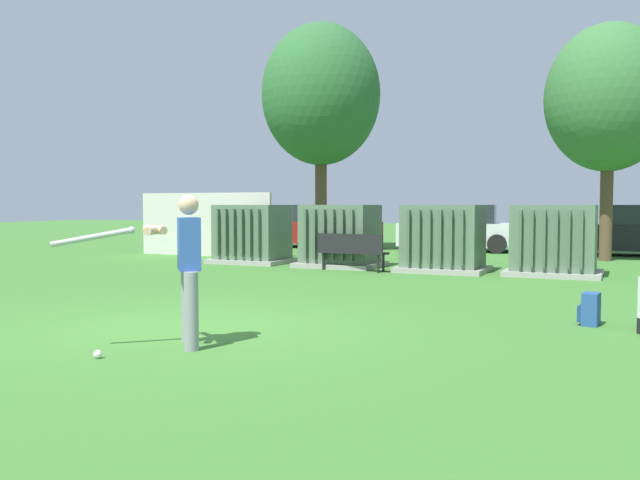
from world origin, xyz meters
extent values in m
plane|color=#3D752D|center=(0.00, 0.00, 0.00)|extent=(96.00, 96.00, 0.00)
cube|color=beige|center=(-7.01, 10.50, 1.00)|extent=(4.80, 0.12, 2.00)
cube|color=#9E9B93|center=(-4.31, 8.90, 0.06)|extent=(2.10, 1.70, 0.12)
cube|color=#567056|center=(-4.31, 8.90, 0.87)|extent=(1.80, 1.40, 1.50)
cube|color=#495F49|center=(-4.94, 8.14, 0.87)|extent=(0.06, 0.12, 1.27)
cube|color=#495F49|center=(-4.69, 8.14, 0.87)|extent=(0.06, 0.12, 1.27)
cube|color=#495F49|center=(-4.43, 8.14, 0.87)|extent=(0.06, 0.12, 1.27)
cube|color=#495F49|center=(-4.18, 8.14, 0.87)|extent=(0.06, 0.12, 1.27)
cube|color=#495F49|center=(-3.92, 8.14, 0.87)|extent=(0.06, 0.12, 1.27)
cube|color=#495F49|center=(-3.67, 8.14, 0.87)|extent=(0.06, 0.12, 1.27)
cube|color=#9E9B93|center=(-1.62, 8.85, 0.06)|extent=(2.10, 1.70, 0.12)
cube|color=#567056|center=(-1.62, 8.85, 0.87)|extent=(1.80, 1.40, 1.50)
cube|color=#495F49|center=(-2.26, 8.09, 0.87)|extent=(0.06, 0.12, 1.27)
cube|color=#495F49|center=(-2.00, 8.09, 0.87)|extent=(0.06, 0.12, 1.27)
cube|color=#495F49|center=(-1.75, 8.09, 0.87)|extent=(0.06, 0.12, 1.27)
cube|color=#495F49|center=(-1.49, 8.09, 0.87)|extent=(0.06, 0.12, 1.27)
cube|color=#495F49|center=(-1.24, 8.09, 0.87)|extent=(0.06, 0.12, 1.27)
cube|color=#495F49|center=(-0.98, 8.09, 0.87)|extent=(0.06, 0.12, 1.27)
cube|color=#9E9B93|center=(1.14, 8.76, 0.06)|extent=(2.10, 1.70, 0.12)
cube|color=#567056|center=(1.14, 8.76, 0.87)|extent=(1.80, 1.40, 1.50)
cube|color=#495F49|center=(0.51, 8.00, 0.87)|extent=(0.06, 0.12, 1.27)
cube|color=#495F49|center=(0.76, 8.00, 0.87)|extent=(0.06, 0.12, 1.27)
cube|color=#495F49|center=(1.02, 8.00, 0.87)|extent=(0.06, 0.12, 1.27)
cube|color=#495F49|center=(1.27, 8.00, 0.87)|extent=(0.06, 0.12, 1.27)
cube|color=#495F49|center=(1.53, 8.00, 0.87)|extent=(0.06, 0.12, 1.27)
cube|color=#495F49|center=(1.78, 8.00, 0.87)|extent=(0.06, 0.12, 1.27)
cube|color=#9E9B93|center=(3.68, 8.93, 0.06)|extent=(2.10, 1.70, 0.12)
cube|color=#567056|center=(3.68, 8.93, 0.87)|extent=(1.80, 1.40, 1.50)
cube|color=#495F49|center=(3.04, 8.17, 0.87)|extent=(0.06, 0.12, 1.27)
cube|color=#495F49|center=(3.29, 8.17, 0.87)|extent=(0.06, 0.12, 1.27)
cube|color=#495F49|center=(3.55, 8.17, 0.87)|extent=(0.06, 0.12, 1.27)
cube|color=#495F49|center=(3.80, 8.17, 0.87)|extent=(0.06, 0.12, 1.27)
cube|color=#495F49|center=(4.06, 8.17, 0.87)|extent=(0.06, 0.12, 1.27)
cube|color=#495F49|center=(4.31, 8.17, 0.87)|extent=(0.06, 0.12, 1.27)
cube|color=black|center=(-0.92, 8.00, 0.45)|extent=(1.83, 0.60, 0.05)
cube|color=black|center=(-0.94, 7.82, 0.70)|extent=(1.79, 0.25, 0.44)
cylinder|color=black|center=(-1.66, 8.23, 0.21)|extent=(0.06, 0.06, 0.42)
cylinder|color=black|center=(-0.14, 8.05, 0.21)|extent=(0.06, 0.06, 0.42)
cylinder|color=black|center=(-1.70, 7.95, 0.21)|extent=(0.06, 0.06, 0.42)
cylinder|color=black|center=(-0.18, 7.77, 0.21)|extent=(0.06, 0.06, 0.42)
cylinder|color=gray|center=(0.83, -1.13, 0.44)|extent=(0.16, 0.16, 0.88)
cylinder|color=gray|center=(0.52, -0.76, 0.44)|extent=(0.16, 0.16, 0.88)
cube|color=#3359B2|center=(0.68, -0.95, 1.18)|extent=(0.44, 0.46, 0.60)
sphere|color=#DBAD89|center=(0.68, -0.95, 1.62)|extent=(0.23, 0.23, 0.23)
cylinder|color=#DBAD89|center=(0.45, -1.26, 1.34)|extent=(0.28, 0.54, 0.09)
cylinder|color=#DBAD89|center=(0.33, -1.12, 1.34)|extent=(0.51, 0.35, 0.09)
cylinder|color=#B2B2B7|center=(-0.13, -1.63, 1.27)|extent=(0.69, 0.60, 0.21)
sphere|color=#B2B2B7|center=(0.20, -1.35, 1.34)|extent=(0.08, 0.08, 0.08)
sphere|color=white|center=(0.16, -1.87, 0.04)|extent=(0.09, 0.09, 0.09)
cube|color=#264C8C|center=(4.80, 2.41, 0.22)|extent=(0.24, 0.34, 0.44)
cube|color=navy|center=(4.67, 2.43, 0.15)|extent=(0.09, 0.23, 0.22)
cylinder|color=brown|center=(-4.73, 14.39, 1.70)|extent=(0.42, 0.42, 3.40)
ellipsoid|color=#2D6633|center=(-4.73, 14.39, 5.51)|extent=(4.18, 4.18, 4.97)
cylinder|color=brown|center=(4.63, 13.82, 1.45)|extent=(0.36, 0.36, 2.90)
ellipsoid|color=#387038|center=(4.63, 13.82, 4.70)|extent=(3.56, 3.56, 4.23)
cube|color=maroon|center=(-5.25, 15.73, 0.58)|extent=(4.22, 1.75, 0.80)
cube|color=#262B33|center=(-5.10, 15.73, 1.30)|extent=(2.12, 1.59, 0.64)
cylinder|color=black|center=(-6.55, 14.87, 0.32)|extent=(0.64, 0.23, 0.64)
cylinder|color=black|center=(-6.57, 16.57, 0.32)|extent=(0.64, 0.23, 0.64)
cylinder|color=black|center=(-3.94, 14.90, 0.32)|extent=(0.64, 0.23, 0.64)
cylinder|color=black|center=(-3.96, 16.60, 0.32)|extent=(0.64, 0.23, 0.64)
cube|color=silver|center=(-0.14, 16.04, 0.58)|extent=(4.39, 2.24, 0.80)
cube|color=#262B33|center=(0.01, 16.06, 1.30)|extent=(2.29, 1.82, 0.64)
cylinder|color=black|center=(-1.32, 15.02, 0.32)|extent=(0.66, 0.30, 0.64)
cylinder|color=black|center=(-1.54, 16.70, 0.32)|extent=(0.66, 0.30, 0.64)
cylinder|color=black|center=(1.26, 15.37, 0.32)|extent=(0.66, 0.30, 0.64)
cylinder|color=black|center=(1.04, 17.05, 0.32)|extent=(0.66, 0.30, 0.64)
cube|color=black|center=(5.29, 16.31, 0.58)|extent=(4.28, 1.91, 0.80)
cube|color=#262B33|center=(5.44, 16.32, 1.30)|extent=(2.18, 1.66, 0.64)
cylinder|color=black|center=(4.03, 15.40, 0.32)|extent=(0.65, 0.25, 0.64)
cylinder|color=black|center=(3.94, 17.10, 0.32)|extent=(0.65, 0.25, 0.64)
camera|label=1|loc=(5.24, -7.23, 1.63)|focal=37.58mm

